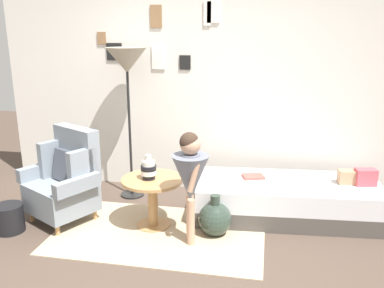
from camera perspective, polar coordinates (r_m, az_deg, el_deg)
The scene contains 14 objects.
ground_plane at distance 3.56m, azimuth -5.49°, elevation -17.42°, with size 12.00×12.00×0.00m, color #4C3D33.
gallery_wall at distance 4.92m, azimuth 0.43°, elevation 8.32°, with size 4.80×0.12×2.60m.
rug at distance 4.11m, azimuth -4.66°, elevation -12.38°, with size 2.05×1.22×0.01m, color tan.
armchair at distance 4.43m, azimuth -17.30°, elevation -4.81°, with size 0.90×0.83×0.97m.
daybed at distance 4.47m, azimuth 13.25°, elevation -7.60°, with size 1.96×0.94×0.40m.
pillow_head at distance 4.53m, azimuth 23.22°, elevation -4.31°, with size 0.21×0.12×0.17m, color #D64C56.
pillow_mid at distance 4.50m, azimuth 20.88°, elevation -4.36°, with size 0.16×0.12×0.14m, color tan.
side_table at distance 4.11m, azimuth -5.57°, elevation -6.68°, with size 0.62×0.62×0.52m.
vase_striped at distance 4.02m, azimuth -6.12°, elevation -3.56°, with size 0.15×0.15×0.25m.
floor_lamp at distance 4.65m, azimuth -9.13°, elevation 10.81°, with size 0.46×0.46×1.75m.
person_child at distance 3.67m, azimuth -0.23°, elevation -4.30°, with size 0.34×0.34×1.08m.
book_on_daybed at distance 4.44m, azimuth 8.60°, elevation -4.53°, with size 0.22×0.16×0.03m, color #B9534A.
demijohn_near at distance 4.02m, azimuth 3.23°, elevation -10.44°, with size 0.33×0.33×0.41m.
magazine_basket at distance 4.47m, azimuth -24.29°, elevation -9.50°, with size 0.28×0.28×0.28m, color black.
Camera 1 is at (0.87, -2.85, 1.95)m, focal length 37.92 mm.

